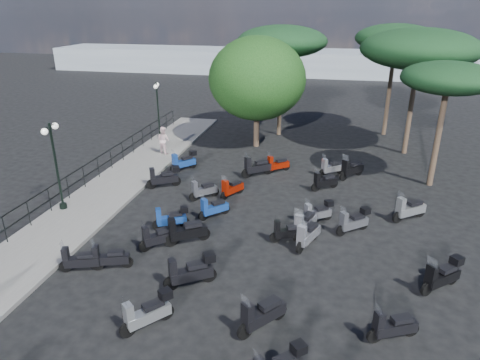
% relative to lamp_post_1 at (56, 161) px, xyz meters
% --- Properties ---
extents(ground, '(120.00, 120.00, 0.00)m').
position_rel_lamp_post_1_xyz_m(ground, '(7.45, -1.11, -2.37)').
color(ground, black).
rests_on(ground, ground).
extents(sidewalk, '(3.00, 30.00, 0.15)m').
position_rel_lamp_post_1_xyz_m(sidewalk, '(0.95, 1.89, -2.30)').
color(sidewalk, slate).
rests_on(sidewalk, ground).
extents(railing, '(0.04, 26.04, 1.10)m').
position_rel_lamp_post_1_xyz_m(railing, '(-0.35, 1.69, -1.48)').
color(railing, black).
rests_on(railing, sidewalk).
extents(lamp_post_1, '(0.39, 1.14, 3.90)m').
position_rel_lamp_post_1_xyz_m(lamp_post_1, '(0.00, 0.00, 0.00)').
color(lamp_post_1, black).
rests_on(lamp_post_1, sidewalk).
extents(lamp_post_2, '(0.49, 1.07, 3.73)m').
position_rel_lamp_post_1_xyz_m(lamp_post_2, '(-0.09, 11.39, -0.09)').
color(lamp_post_2, black).
rests_on(lamp_post_2, sidewalk).
extents(pedestrian_far, '(0.99, 0.90, 1.65)m').
position_rel_lamp_post_1_xyz_m(pedestrian_far, '(1.49, 8.22, -1.40)').
color(pedestrian_far, beige).
rests_on(pedestrian_far, sidewalk).
extents(scooter_1, '(1.45, 0.68, 1.20)m').
position_rel_lamp_post_1_xyz_m(scooter_1, '(4.24, -3.66, -1.96)').
color(scooter_1, black).
rests_on(scooter_1, ground).
extents(scooter_2, '(1.58, 1.15, 1.47)m').
position_rel_lamp_post_1_xyz_m(scooter_2, '(6.27, -1.46, -1.87)').
color(scooter_2, black).
rests_on(scooter_2, ground).
extents(scooter_3, '(1.18, 1.15, 1.24)m').
position_rel_lamp_post_1_xyz_m(scooter_3, '(5.71, 2.63, -1.94)').
color(scooter_3, black).
rests_on(scooter_3, ground).
extents(scooter_4, '(1.56, 1.07, 1.38)m').
position_rel_lamp_post_1_xyz_m(scooter_4, '(3.37, 3.54, -1.85)').
color(scooter_4, black).
rests_on(scooter_4, ground).
extents(scooter_5, '(1.21, 1.42, 1.36)m').
position_rel_lamp_post_1_xyz_m(scooter_5, '(3.54, 6.02, -1.86)').
color(scooter_5, black).
rests_on(scooter_5, ground).
extents(scooter_7, '(1.20, 1.38, 1.33)m').
position_rel_lamp_post_1_xyz_m(scooter_7, '(6.75, -6.13, -1.87)').
color(scooter_7, black).
rests_on(scooter_7, ground).
extents(scooter_8, '(1.41, 0.87, 1.22)m').
position_rel_lamp_post_1_xyz_m(scooter_8, '(5.28, -0.45, -1.91)').
color(scooter_8, black).
rests_on(scooter_8, ground).
extents(scooter_9, '(1.27, 1.17, 1.30)m').
position_rel_lamp_post_1_xyz_m(scooter_9, '(5.35, -1.99, -1.92)').
color(scooter_9, black).
rests_on(scooter_9, ground).
extents(scooter_10, '(1.13, 1.20, 1.24)m').
position_rel_lamp_post_1_xyz_m(scooter_10, '(6.70, 0.88, -1.94)').
color(scooter_10, black).
rests_on(scooter_10, ground).
extents(scooter_11, '(1.26, 1.12, 1.27)m').
position_rel_lamp_post_1_xyz_m(scooter_11, '(8.64, 6.84, -1.93)').
color(scooter_11, black).
rests_on(scooter_11, ground).
extents(scooter_13, '(1.57, 1.16, 1.43)m').
position_rel_lamp_post_1_xyz_m(scooter_13, '(7.31, -3.99, -1.84)').
color(scooter_13, black).
rests_on(scooter_13, ground).
extents(scooter_14, '(1.45, 0.68, 1.20)m').
position_rel_lamp_post_1_xyz_m(scooter_14, '(10.07, -0.50, -1.96)').
color(scooter_14, black).
rests_on(scooter_14, ground).
extents(scooter_15, '(1.30, 1.03, 1.20)m').
position_rel_lamp_post_1_xyz_m(scooter_15, '(11.11, 1.39, -1.92)').
color(scooter_15, black).
rests_on(scooter_15, ground).
extents(scooter_16, '(0.90, 1.42, 1.25)m').
position_rel_lamp_post_1_xyz_m(scooter_16, '(6.97, 3.13, -1.94)').
color(scooter_16, black).
rests_on(scooter_16, ground).
extents(scooter_17, '(1.51, 1.25, 1.47)m').
position_rel_lamp_post_1_xyz_m(scooter_17, '(7.64, 6.02, -1.86)').
color(scooter_17, black).
rests_on(scooter_17, ground).
extents(scooter_19, '(1.45, 0.83, 1.25)m').
position_rel_lamp_post_1_xyz_m(scooter_19, '(13.46, -5.13, -1.94)').
color(scooter_19, black).
rests_on(scooter_19, ground).
extents(scooter_20, '(1.22, 1.46, 1.43)m').
position_rel_lamp_post_1_xyz_m(scooter_20, '(9.91, -5.50, -1.88)').
color(scooter_20, black).
rests_on(scooter_20, ground).
extents(scooter_21, '(0.87, 1.66, 1.40)m').
position_rel_lamp_post_1_xyz_m(scooter_21, '(10.65, 0.18, -1.89)').
color(scooter_21, black).
rests_on(scooter_21, ground).
extents(scooter_22, '(1.30, 1.02, 1.24)m').
position_rel_lamp_post_1_xyz_m(scooter_22, '(11.26, 4.96, -1.94)').
color(scooter_22, black).
rests_on(scooter_22, ground).
extents(scooter_23, '(1.33, 1.10, 1.29)m').
position_rel_lamp_post_1_xyz_m(scooter_23, '(11.55, 6.98, -1.92)').
color(scooter_23, black).
rests_on(scooter_23, ground).
extents(scooter_26, '(1.41, 1.27, 1.38)m').
position_rel_lamp_post_1_xyz_m(scooter_26, '(15.24, -2.44, -1.85)').
color(scooter_26, black).
rests_on(scooter_26, ground).
extents(scooter_27, '(1.33, 1.16, 1.28)m').
position_rel_lamp_post_1_xyz_m(scooter_27, '(12.56, 0.81, -1.89)').
color(scooter_27, black).
rests_on(scooter_27, ground).
extents(scooter_28, '(1.50, 1.18, 1.43)m').
position_rel_lamp_post_1_xyz_m(scooter_28, '(14.90, 2.45, -1.88)').
color(scooter_28, black).
rests_on(scooter_28, ground).
extents(scooter_29, '(1.25, 1.47, 1.45)m').
position_rel_lamp_post_1_xyz_m(scooter_29, '(12.59, 6.85, -1.87)').
color(scooter_29, black).
rests_on(scooter_29, ground).
extents(scooter_30, '(1.45, 0.68, 1.20)m').
position_rel_lamp_post_1_xyz_m(scooter_30, '(3.31, -4.02, -1.96)').
color(scooter_30, black).
rests_on(scooter_30, ground).
extents(scooter_31, '(0.87, 1.66, 1.40)m').
position_rel_lamp_post_1_xyz_m(scooter_31, '(10.84, -0.69, -1.89)').
color(scooter_31, black).
rests_on(scooter_31, ground).
extents(broadleaf_tree, '(6.01, 6.01, 6.90)m').
position_rel_lamp_post_1_xyz_m(broadleaf_tree, '(6.66, 11.26, 1.97)').
color(broadleaf_tree, '#38281E').
rests_on(broadleaf_tree, ground).
extents(pine_0, '(6.68, 6.68, 7.41)m').
position_rel_lamp_post_1_xyz_m(pine_0, '(15.93, 11.85, 3.86)').
color(pine_0, '#38281E').
rests_on(pine_0, ground).
extents(pine_1, '(5.29, 5.29, 7.47)m').
position_rel_lamp_post_1_xyz_m(pine_1, '(15.04, 15.90, 4.14)').
color(pine_1, '#38281E').
rests_on(pine_1, ground).
extents(pine_2, '(5.94, 5.94, 7.39)m').
position_rel_lamp_post_1_xyz_m(pine_2, '(7.74, 14.24, 3.96)').
color(pine_2, '#38281E').
rests_on(pine_2, ground).
extents(pine_3, '(4.37, 4.37, 6.18)m').
position_rel_lamp_post_1_xyz_m(pine_3, '(16.53, 6.75, 3.00)').
color(pine_3, '#38281E').
rests_on(pine_3, ground).
extents(distant_hills, '(70.00, 8.00, 3.00)m').
position_rel_lamp_post_1_xyz_m(distant_hills, '(7.45, 43.89, -0.87)').
color(distant_hills, gray).
rests_on(distant_hills, ground).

